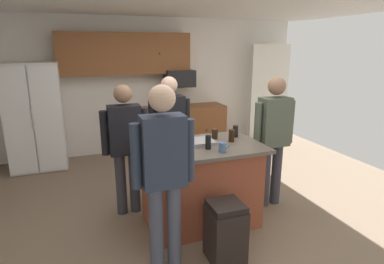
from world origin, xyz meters
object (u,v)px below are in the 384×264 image
object	(u,v)px
person_guest_left	(170,130)
glass_short_whisky	(215,134)
glass_dark_ale	(232,136)
mug_ceramic_white	(222,147)
serving_tray	(195,142)
microwave_over_range	(179,78)
kitchen_island	(201,184)
refrigerator	(35,117)
glass_stout_tall	(235,131)
tumbler_amber	(208,142)
person_host_foreground	(274,134)
trash_bin	(225,232)
person_guest_right	(164,168)
glass_pilsner	(157,142)
person_elder_center	(125,142)

from	to	relation	value
person_guest_left	glass_short_whisky	size ratio (longest dim) A/B	13.83
glass_dark_ale	glass_short_whisky	distance (m)	0.23
mug_ceramic_white	serving_tray	distance (m)	0.40
microwave_over_range	kitchen_island	size ratio (longest dim) A/B	0.40
refrigerator	glass_short_whisky	xyz separation A→B (m)	(2.23, -2.44, 0.13)
glass_stout_tall	tumbler_amber	world-z (taller)	tumbler_amber
serving_tray	mug_ceramic_white	bearing A→B (deg)	-63.78
person_host_foreground	trash_bin	size ratio (longest dim) A/B	2.78
serving_tray	person_host_foreground	bearing A→B (deg)	2.08
person_guest_left	mug_ceramic_white	xyz separation A→B (m)	(0.27, -1.08, 0.05)
person_guest_right	glass_pilsner	world-z (taller)	person_guest_right
person_elder_center	glass_pilsner	size ratio (longest dim) A/B	12.07
mug_ceramic_white	glass_short_whisky	world-z (taller)	glass_short_whisky
mug_ceramic_white	trash_bin	world-z (taller)	mug_ceramic_white
person_guest_right	tumbler_amber	size ratio (longest dim) A/B	11.35
refrigerator	person_guest_left	distance (m)	2.60
person_guest_right	mug_ceramic_white	xyz separation A→B (m)	(0.74, 0.36, 0.00)
microwave_over_range	trash_bin	size ratio (longest dim) A/B	0.92
microwave_over_range	glass_pilsner	xyz separation A→B (m)	(-1.11, -2.67, -0.41)
kitchen_island	person_elder_center	bearing A→B (deg)	145.00
glass_dark_ale	mug_ceramic_white	distance (m)	0.40
glass_short_whisky	person_elder_center	bearing A→B (deg)	161.67
glass_stout_tall	glass_pilsner	xyz separation A→B (m)	(-1.01, -0.10, -0.00)
glass_dark_ale	trash_bin	xyz separation A→B (m)	(-0.42, -0.74, -0.74)
mug_ceramic_white	kitchen_island	bearing A→B (deg)	114.47
trash_bin	serving_tray	bearing A→B (deg)	91.57
person_host_foreground	trash_bin	xyz separation A→B (m)	(-1.06, -0.84, -0.68)
glass_pilsner	glass_dark_ale	distance (m)	0.88
glass_stout_tall	person_guest_left	bearing A→B (deg)	137.94
glass_pilsner	person_guest_right	bearing A→B (deg)	-99.79
person_host_foreground	tumbler_amber	size ratio (longest dim) A/B	10.98
person_elder_center	trash_bin	bearing A→B (deg)	-24.50
glass_pilsner	serving_tray	xyz separation A→B (m)	(0.44, -0.02, -0.05)
person_guest_left	trash_bin	world-z (taller)	person_guest_left
kitchen_island	glass_short_whisky	xyz separation A→B (m)	(0.26, 0.20, 0.54)
glass_stout_tall	person_host_foreground	bearing A→B (deg)	-8.15
microwave_over_range	person_guest_right	size ratio (longest dim) A/B	0.32
person_elder_center	person_host_foreground	world-z (taller)	person_host_foreground
kitchen_island	person_guest_right	bearing A→B (deg)	-133.23
person_host_foreground	microwave_over_range	bearing A→B (deg)	-87.30
person_elder_center	person_guest_right	size ratio (longest dim) A/B	0.93
kitchen_island	glass_dark_ale	world-z (taller)	glass_dark_ale
person_host_foreground	glass_pilsner	distance (m)	1.52
kitchen_island	glass_dark_ale	size ratio (longest dim) A/B	9.46
person_guest_right	glass_stout_tall	bearing A→B (deg)	-10.60
tumbler_amber	glass_pilsner	bearing A→B (deg)	155.34
person_guest_left	glass_dark_ale	world-z (taller)	person_guest_left
glass_pilsner	person_elder_center	bearing A→B (deg)	122.61
refrigerator	glass_pilsner	size ratio (longest dim) A/B	13.38
glass_pilsner	tumbler_amber	world-z (taller)	tumbler_amber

